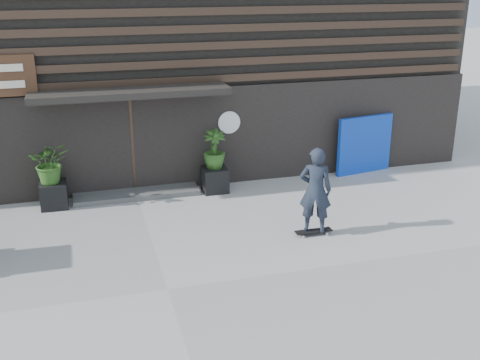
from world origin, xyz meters
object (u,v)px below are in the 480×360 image
object	(u,v)px
planter_pot_right	(215,180)
blue_tarp	(364,145)
skateboarder	(315,190)
planter_pot_left	(54,195)

from	to	relation	value
planter_pot_right	blue_tarp	bearing A→B (deg)	4.10
blue_tarp	skateboarder	xyz separation A→B (m)	(-2.82, -3.34, 0.21)
planter_pot_left	planter_pot_right	size ratio (longest dim) A/B	1.00
planter_pot_left	blue_tarp	size ratio (longest dim) A/B	0.36
skateboarder	planter_pot_right	bearing A→B (deg)	114.22
blue_tarp	skateboarder	bearing A→B (deg)	-140.14
planter_pot_right	blue_tarp	distance (m)	4.23
planter_pot_right	skateboarder	world-z (taller)	skateboarder
planter_pot_right	blue_tarp	xyz separation A→B (m)	(4.19, 0.30, 0.48)
skateboarder	planter_pot_left	bearing A→B (deg)	149.55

